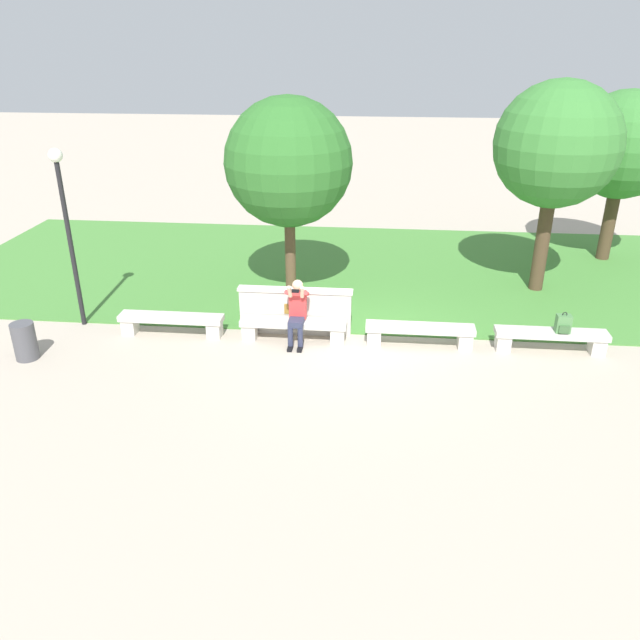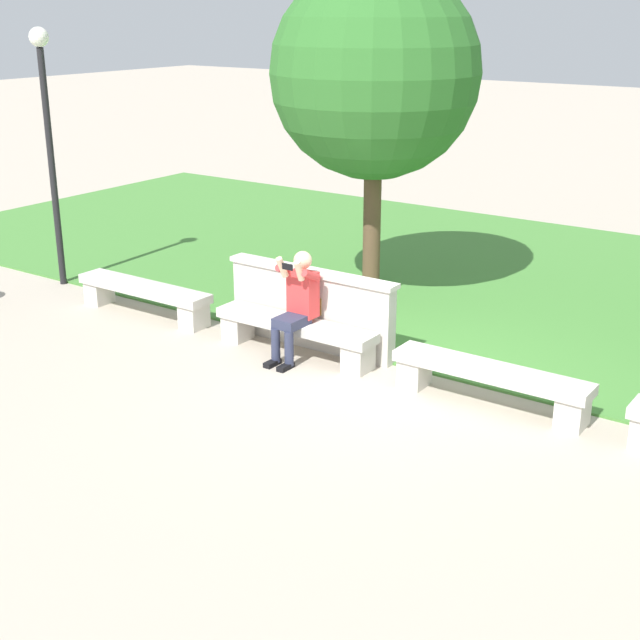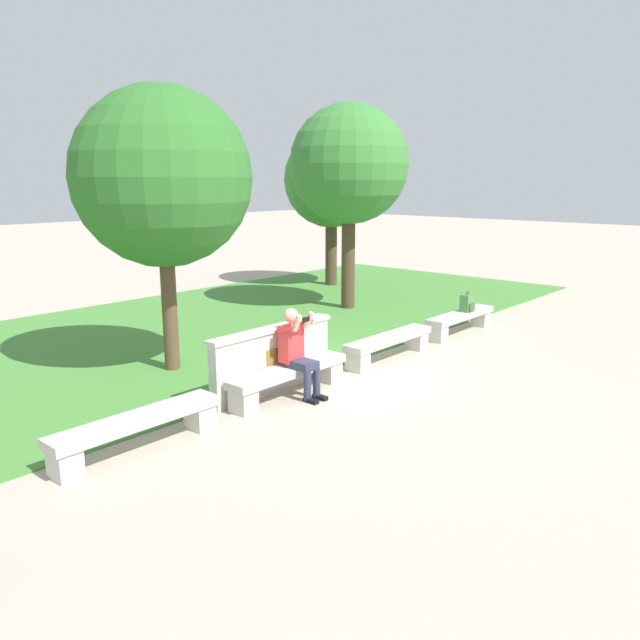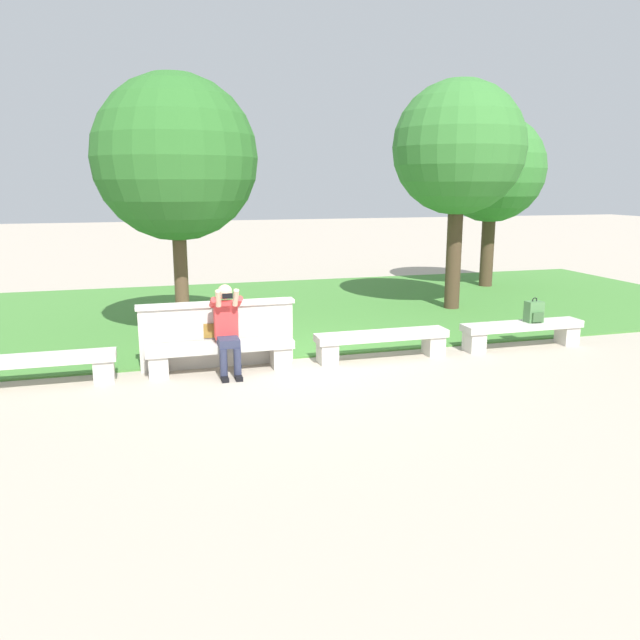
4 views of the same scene
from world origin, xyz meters
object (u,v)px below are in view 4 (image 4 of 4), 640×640
person_photographer (227,325)px  tree_left_background (459,149)px  tree_behind_wall (175,159)px  bench_near (221,352)px  tree_right_background (492,170)px  bench_mid (382,340)px  bench_far (522,330)px  bench_main (34,366)px  backpack (534,312)px

person_photographer → tree_left_background: tree_left_background is taller
tree_behind_wall → bench_near: bearing=-80.8°
bench_near → tree_left_background: (5.61, 3.40, 3.20)m
tree_left_background → tree_right_background: (2.39, 2.58, -0.36)m
person_photographer → tree_right_background: (7.91, 6.05, 2.40)m
tree_behind_wall → person_photographer: bearing=-79.0°
tree_left_background → bench_mid: bearing=-131.7°
person_photographer → tree_left_background: bearing=32.2°
bench_far → tree_right_background: bearing=64.6°
bench_mid → bench_far: 2.58m
bench_near → tree_right_background: tree_right_background is taller
bench_near → tree_right_background: 10.38m
bench_main → tree_behind_wall: 4.35m
bench_main → bench_mid: same height
bench_mid → tree_right_background: (5.42, 5.98, 2.83)m
bench_main → bench_far: size_ratio=1.00×
bench_mid → tree_behind_wall: tree_behind_wall is taller
bench_mid → person_photographer: (-2.49, -0.08, 0.43)m
bench_far → bench_near: bearing=180.0°
bench_far → tree_behind_wall: bearing=156.7°
backpack → tree_behind_wall: 6.74m
tree_behind_wall → tree_right_background: (8.39, 3.59, -0.06)m
bench_far → tree_left_background: tree_left_background is taller
bench_far → tree_right_background: 7.19m
bench_near → bench_far: size_ratio=1.00×
bench_main → tree_left_background: size_ratio=0.44×
person_photographer → tree_right_background: bearing=37.4°
bench_near → bench_mid: size_ratio=1.00×
bench_near → person_photographer: person_photographer is taller
tree_behind_wall → bench_main: bearing=-132.6°
person_photographer → tree_right_background: tree_right_background is taller
bench_main → tree_behind_wall: tree_behind_wall is taller
backpack → bench_main: bearing=179.7°
tree_right_background → backpack: bearing=-113.8°
tree_behind_wall → bench_far: bearing=-23.3°
bench_far → tree_behind_wall: 6.70m
bench_main → bench_near: size_ratio=1.00×
bench_far → tree_behind_wall: tree_behind_wall is taller
tree_behind_wall → tree_left_background: (6.00, 1.01, 0.30)m
tree_left_background → tree_behind_wall: bearing=-170.5°
tree_right_background → bench_near: bearing=-143.2°
bench_mid → backpack: (2.77, -0.04, 0.32)m
bench_main → bench_far: 7.75m
bench_near → person_photographer: size_ratio=1.66×
bench_mid → tree_right_background: bearing=47.8°
tree_right_background → tree_left_background: bearing=-132.8°
bench_main → tree_behind_wall: size_ratio=0.47×
bench_near → bench_far: 5.17m
person_photographer → bench_mid: bearing=1.8°
person_photographer → tree_behind_wall: 3.52m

